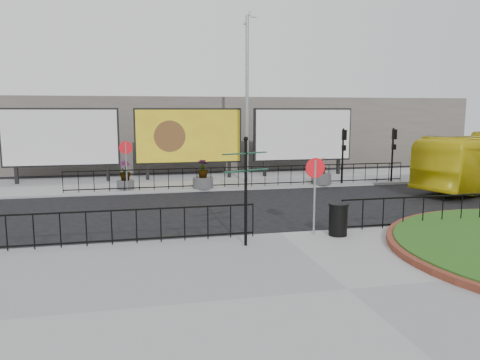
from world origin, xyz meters
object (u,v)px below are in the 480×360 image
object	(u,v)px
litter_bin	(338,219)
billboard_mid	(189,136)
planter_a	(125,178)
planter_c	(321,176)
fingerpost_sign	(246,181)
lamp_post	(247,97)
planter_b	(203,178)

from	to	relation	value
litter_bin	billboard_mid	bearing A→B (deg)	103.16
litter_bin	planter_a	size ratio (longest dim) A/B	0.72
litter_bin	planter_c	xyz separation A→B (m)	(3.59, 10.10, -0.07)
litter_bin	planter_c	bearing A→B (deg)	70.45
fingerpost_sign	planter_c	xyz separation A→B (m)	(6.72, 10.56, -1.48)
billboard_mid	planter_a	xyz separation A→B (m)	(-3.59, -3.01, -1.90)
fingerpost_sign	litter_bin	distance (m)	3.47
lamp_post	planter_a	size ratio (longest dim) A/B	6.38
litter_bin	lamp_post	bearing A→B (deg)	90.93
billboard_mid	planter_a	distance (m)	5.06
planter_c	litter_bin	bearing A→B (deg)	-109.55
planter_b	lamp_post	bearing A→B (deg)	30.58
lamp_post	planter_b	world-z (taller)	lamp_post
planter_a	planter_c	distance (m)	10.39
fingerpost_sign	planter_c	bearing A→B (deg)	40.32
fingerpost_sign	planter_c	size ratio (longest dim) A/B	2.23
lamp_post	fingerpost_sign	xyz separation A→B (m)	(-2.94, -12.16, -2.77)
planter_c	planter_a	bearing A→B (deg)	176.89
planter_a	lamp_post	bearing A→B (deg)	8.93
planter_a	litter_bin	bearing A→B (deg)	-57.53
planter_c	fingerpost_sign	bearing A→B (deg)	-122.48
fingerpost_sign	planter_c	distance (m)	12.60
lamp_post	planter_b	bearing A→B (deg)	-149.42
lamp_post	fingerpost_sign	bearing A→B (deg)	-103.61
billboard_mid	lamp_post	size ratio (longest dim) A/B	0.67
billboard_mid	planter_c	xyz separation A→B (m)	(6.78, -3.57, -2.02)
litter_bin	planter_c	world-z (taller)	planter_c
fingerpost_sign	planter_b	size ratio (longest dim) A/B	2.15
planter_a	billboard_mid	bearing A→B (deg)	39.97
billboard_mid	lamp_post	world-z (taller)	lamp_post
billboard_mid	fingerpost_sign	world-z (taller)	billboard_mid
billboard_mid	planter_a	world-z (taller)	billboard_mid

